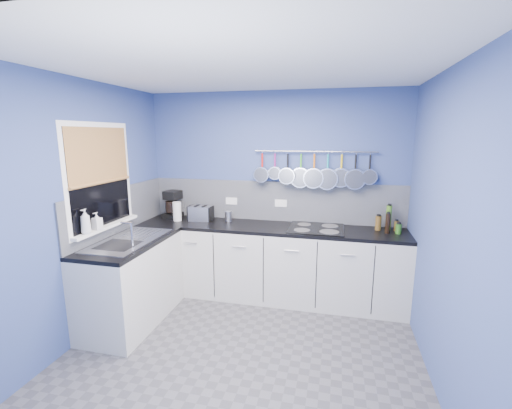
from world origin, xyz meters
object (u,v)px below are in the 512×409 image
at_px(paper_towel, 177,211).
at_px(canister, 229,216).
at_px(toaster, 201,213).
at_px(hob, 316,228).
at_px(soap_bottle_a, 85,221).
at_px(coffee_maker, 172,204).
at_px(soap_bottle_b, 97,221).

distance_m(paper_towel, canister, 0.66).
height_order(toaster, hob, toaster).
height_order(soap_bottle_a, hob, soap_bottle_a).
bearing_deg(soap_bottle_a, coffee_maker, 81.06).
bearing_deg(coffee_maker, soap_bottle_a, -88.57).
height_order(paper_towel, toaster, paper_towel).
xyz_separation_m(coffee_maker, toaster, (0.42, -0.05, -0.08)).
bearing_deg(paper_towel, soap_bottle_a, -105.88).
xyz_separation_m(soap_bottle_b, paper_towel, (0.35, 1.06, -0.12)).
bearing_deg(paper_towel, canister, 11.52).
relative_size(soap_bottle_a, toaster, 0.83).
xyz_separation_m(soap_bottle_a, canister, (0.99, 1.35, -0.21)).
relative_size(soap_bottle_b, coffee_maker, 0.49).
distance_m(paper_towel, toaster, 0.30).
xyz_separation_m(toaster, hob, (1.46, -0.08, -0.09)).
height_order(canister, hob, canister).
relative_size(paper_towel, hob, 0.38).
relative_size(paper_towel, coffee_maker, 0.68).
height_order(soap_bottle_b, paper_towel, soap_bottle_b).
height_order(soap_bottle_a, toaster, soap_bottle_a).
relative_size(soap_bottle_a, paper_towel, 1.00).
relative_size(toaster, hob, 0.45).
relative_size(soap_bottle_b, hob, 0.27).
bearing_deg(toaster, soap_bottle_a, -123.24).
xyz_separation_m(soap_bottle_a, toaster, (0.63, 1.30, -0.18)).
distance_m(paper_towel, coffee_maker, 0.20).
relative_size(toaster, canister, 2.27).
bearing_deg(soap_bottle_b, coffee_maker, 79.91).
height_order(coffee_maker, toaster, coffee_maker).
bearing_deg(hob, canister, 173.50).
bearing_deg(soap_bottle_a, paper_towel, 74.12).
distance_m(soap_bottle_b, paper_towel, 1.12).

